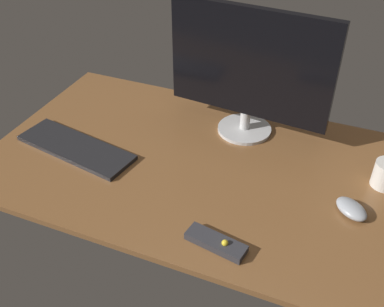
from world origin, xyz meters
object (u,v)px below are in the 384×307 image
at_px(keyboard, 76,147).
at_px(media_remote, 216,242).
at_px(monitor, 249,69).
at_px(computer_mouse, 351,209).

height_order(keyboard, media_remote, media_remote).
relative_size(monitor, keyboard, 1.32).
xyz_separation_m(monitor, media_remote, (0.09, -0.56, -0.24)).
height_order(monitor, media_remote, monitor).
xyz_separation_m(computer_mouse, media_remote, (-0.32, -0.26, -0.01)).
distance_m(keyboard, media_remote, 0.64).
xyz_separation_m(monitor, keyboard, (-0.50, -0.33, -0.24)).
relative_size(monitor, computer_mouse, 5.43).
bearing_deg(monitor, computer_mouse, -30.68).
bearing_deg(computer_mouse, media_remote, -100.08).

